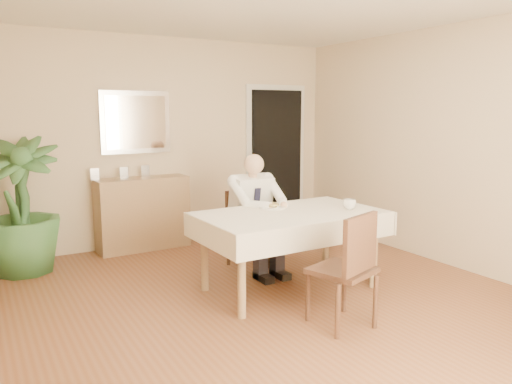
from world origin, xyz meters
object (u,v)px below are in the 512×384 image
chair_near (349,264)px  sideboard (143,213)px  dining_table (290,221)px  chair_far (246,224)px  seated_man (259,208)px  potted_palm (20,206)px  coffee_mug (349,204)px

chair_near → sideboard: size_ratio=0.84×
dining_table → chair_far: bearing=88.7°
chair_far → seated_man: bearing=-94.9°
dining_table → potted_palm: size_ratio=1.22×
seated_man → coffee_mug: size_ratio=10.11×
sideboard → potted_palm: bearing=-170.5°
chair_near → potted_palm: potted_palm is taller
dining_table → coffee_mug: bearing=-18.3°
chair_far → potted_palm: (-2.15, 0.94, 0.25)m
chair_far → dining_table: bearing=-94.9°
dining_table → coffee_mug: 0.61m
chair_far → coffee_mug: 1.24m
chair_near → seated_man: seated_man is taller
dining_table → sideboard: bearing=109.0°
chair_near → coffee_mug: chair_near is taller
dining_table → coffee_mug: coffee_mug is taller
sideboard → dining_table: bearing=-71.7°
sideboard → potted_palm: (-1.38, -0.28, 0.27)m
seated_man → potted_palm: size_ratio=0.87×
dining_table → potted_palm: (-2.15, 1.82, 0.05)m
chair_near → potted_palm: size_ratio=0.65×
seated_man → potted_palm: bearing=150.4°
seated_man → sideboard: seated_man is taller
sideboard → potted_palm: 1.43m
dining_table → seated_man: (0.00, 0.59, 0.02)m
seated_man → coffee_mug: seated_man is taller
dining_table → seated_man: size_ratio=1.40×
chair_far → coffee_mug: bearing=-66.5°
coffee_mug → potted_palm: bearing=143.8°
dining_table → sideboard: size_ratio=1.57×
chair_far → potted_palm: potted_palm is taller
sideboard → potted_palm: potted_palm is taller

